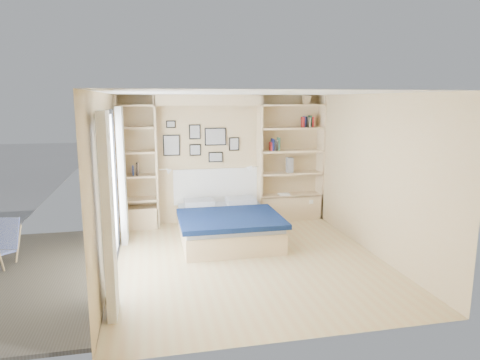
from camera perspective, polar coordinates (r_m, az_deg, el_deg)
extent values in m
plane|color=tan|center=(6.63, 1.14, -10.65)|extent=(4.50, 4.50, 0.00)
plane|color=tan|center=(8.46, -2.28, 2.79)|extent=(4.00, 0.00, 4.00)
plane|color=tan|center=(4.18, 8.23, -5.55)|extent=(4.00, 0.00, 4.00)
plane|color=tan|center=(6.15, -17.28, -0.68)|extent=(0.00, 4.50, 4.50)
plane|color=tan|center=(7.00, 17.33, 0.66)|extent=(0.00, 4.50, 4.50)
plane|color=white|center=(6.17, 1.23, 11.52)|extent=(4.50, 4.50, 0.00)
cube|color=beige|center=(8.17, -11.10, 2.32)|extent=(0.04, 0.35, 2.50)
cube|color=beige|center=(8.43, 2.62, 2.77)|extent=(0.04, 0.35, 2.50)
cube|color=beige|center=(8.16, -4.24, 10.58)|extent=(2.00, 0.35, 0.20)
cube|color=beige|center=(8.84, 10.68, 2.96)|extent=(0.04, 0.35, 2.50)
cube|color=beige|center=(8.19, -15.87, 2.13)|extent=(0.04, 0.35, 2.50)
cube|color=beige|center=(8.81, 6.66, -3.58)|extent=(1.30, 0.35, 0.50)
cube|color=beige|center=(8.39, -13.25, -4.89)|extent=(0.70, 0.35, 0.40)
cube|color=black|center=(6.04, -17.52, 8.49)|extent=(0.04, 2.08, 0.06)
cube|color=black|center=(6.49, -16.41, -11.29)|extent=(0.04, 2.08, 0.06)
cube|color=black|center=(5.19, -17.85, -4.46)|extent=(0.04, 0.06, 2.20)
cube|color=black|center=(7.17, -16.26, -0.27)|extent=(0.04, 0.06, 2.20)
cube|color=silver|center=(6.17, -17.03, -1.85)|extent=(0.01, 2.00, 2.20)
cube|color=white|center=(4.90, -17.16, -4.71)|extent=(0.10, 0.45, 2.30)
cube|color=white|center=(7.43, -15.44, 0.53)|extent=(0.10, 0.45, 2.30)
cube|color=beige|center=(8.75, 6.70, -2.00)|extent=(1.30, 0.35, 0.04)
cube|color=beige|center=(8.67, 6.76, 0.91)|extent=(1.30, 0.35, 0.04)
cube|color=beige|center=(8.60, 6.83, 3.86)|extent=(1.30, 0.35, 0.04)
cube|color=beige|center=(8.56, 6.90, 6.85)|extent=(1.30, 0.35, 0.04)
cube|color=beige|center=(8.54, 6.96, 9.87)|extent=(1.30, 0.35, 0.04)
cube|color=beige|center=(8.30, -13.35, -2.56)|extent=(0.70, 0.35, 0.04)
cube|color=beige|center=(8.21, -13.48, 0.50)|extent=(0.70, 0.35, 0.04)
cube|color=beige|center=(8.15, -13.62, 3.61)|extent=(0.70, 0.35, 0.04)
cube|color=beige|center=(8.10, -13.76, 6.77)|extent=(0.70, 0.35, 0.04)
cube|color=beige|center=(8.09, -13.89, 9.60)|extent=(0.70, 0.35, 0.04)
cube|color=beige|center=(7.52, -1.79, -6.62)|extent=(1.58, 1.98, 0.35)
cube|color=#A1A6B0|center=(7.46, -1.80, -4.98)|extent=(1.54, 1.94, 0.10)
cube|color=#0B193F|center=(7.12, -1.32, -5.16)|extent=(1.68, 1.39, 0.08)
cube|color=#A1A6B0|center=(8.04, -5.46, -3.07)|extent=(0.54, 0.40, 0.12)
cube|color=#A1A6B0|center=(8.16, 0.08, -2.81)|extent=(0.54, 0.40, 0.12)
cube|color=white|center=(8.50, -3.20, -0.81)|extent=(1.68, 0.04, 0.70)
cube|color=black|center=(8.29, -9.12, 4.59)|extent=(0.32, 0.02, 0.40)
cube|color=gray|center=(8.28, -9.12, 4.59)|extent=(0.28, 0.01, 0.36)
cube|color=black|center=(8.30, -6.05, 6.41)|extent=(0.22, 0.02, 0.28)
cube|color=gray|center=(8.29, -6.04, 6.40)|extent=(0.18, 0.01, 0.24)
cube|color=black|center=(8.33, -6.00, 4.01)|extent=(0.22, 0.02, 0.22)
cube|color=gray|center=(8.32, -5.99, 4.00)|extent=(0.18, 0.01, 0.18)
cube|color=black|center=(8.36, -3.29, 5.79)|extent=(0.42, 0.02, 0.34)
cube|color=gray|center=(8.35, -3.28, 5.79)|extent=(0.38, 0.01, 0.30)
cube|color=black|center=(8.40, -3.27, 3.07)|extent=(0.28, 0.02, 0.20)
cube|color=gray|center=(8.39, -3.25, 3.07)|extent=(0.24, 0.01, 0.16)
cube|color=black|center=(8.44, -0.79, 4.83)|extent=(0.20, 0.02, 0.26)
cube|color=gray|center=(8.43, -0.78, 4.82)|extent=(0.16, 0.01, 0.22)
cube|color=black|center=(8.26, -9.20, 7.35)|extent=(0.18, 0.02, 0.14)
cube|color=gray|center=(8.25, -9.20, 7.35)|extent=(0.14, 0.01, 0.10)
cylinder|color=silver|center=(8.12, -10.07, 1.37)|extent=(0.20, 0.02, 0.02)
cone|color=white|center=(8.12, -9.37, 1.26)|extent=(0.13, 0.12, 0.15)
cylinder|color=silver|center=(8.35, 1.81, 1.79)|extent=(0.20, 0.02, 0.02)
cone|color=white|center=(8.33, 1.14, 1.63)|extent=(0.13, 0.12, 0.15)
cube|color=#A51E1E|center=(8.46, 4.09, 4.49)|extent=(0.02, 0.15, 0.16)
cube|color=navy|center=(8.46, 4.35, 4.73)|extent=(0.03, 0.15, 0.23)
cube|color=black|center=(8.49, 4.82, 4.57)|extent=(0.03, 0.15, 0.18)
cube|color=#BFB28C|center=(8.49, 4.84, 4.64)|extent=(0.04, 0.15, 0.20)
cube|color=#26593F|center=(8.50, 5.15, 4.80)|extent=(0.03, 0.15, 0.25)
cube|color=#A51E1E|center=(8.62, 8.35, 7.63)|extent=(0.02, 0.15, 0.20)
cube|color=navy|center=(8.64, 8.63, 7.69)|extent=(0.03, 0.15, 0.21)
cube|color=black|center=(8.64, 8.70, 7.68)|extent=(0.03, 0.15, 0.21)
cube|color=#BFB28C|center=(8.67, 9.21, 7.61)|extent=(0.04, 0.15, 0.19)
cube|color=#26593F|center=(8.68, 9.30, 7.73)|extent=(0.03, 0.15, 0.23)
cube|color=#A51E1E|center=(8.69, 9.56, 7.65)|extent=(0.03, 0.15, 0.20)
cube|color=navy|center=(8.19, -14.07, 1.24)|extent=(0.02, 0.15, 0.18)
cube|color=black|center=(8.18, -13.56, 1.45)|extent=(0.03, 0.15, 0.24)
cube|color=#C6A894|center=(8.18, -13.49, 1.37)|extent=(0.03, 0.15, 0.21)
cube|color=beige|center=(8.63, 8.82, 10.46)|extent=(0.13, 0.13, 0.15)
cone|color=beige|center=(8.63, 8.84, 11.22)|extent=(0.20, 0.20, 0.08)
cube|color=slate|center=(8.63, 6.63, 2.01)|extent=(0.12, 0.12, 0.30)
cube|color=white|center=(8.65, 5.88, -1.90)|extent=(0.22, 0.16, 0.03)
cylinder|color=tan|center=(6.94, -29.20, -9.53)|extent=(0.05, 0.12, 0.34)
cylinder|color=tan|center=(7.31, -27.46, -7.68)|extent=(0.09, 0.28, 0.56)
cube|color=#3D4FB6|center=(7.37, -28.81, -6.25)|extent=(0.42, 0.27, 0.46)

